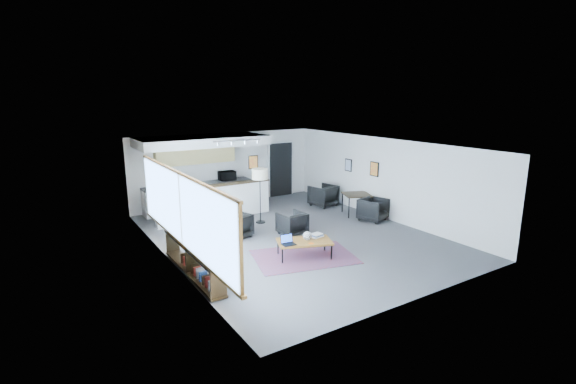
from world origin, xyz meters
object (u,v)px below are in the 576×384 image
ceramic_pot (307,236)px  dining_chair_far (323,196)px  dining_chair_near (373,210)px  coffee_table (304,242)px  floor_lamp (260,176)px  armchair_left (236,225)px  book_stack (317,235)px  dining_table (357,196)px  microwave (227,175)px  armchair_right (292,222)px  laptop (288,241)px

ceramic_pot → dining_chair_far: size_ratio=0.31×
dining_chair_near → dining_chair_far: bearing=78.0°
coffee_table → floor_lamp: (0.48, 3.12, 1.10)m
ceramic_pot → dining_chair_near: bearing=21.5°
floor_lamp → dining_chair_near: floor_lamp is taller
coffee_table → armchair_left: (-0.79, 2.24, -0.02)m
armchair_left → ceramic_pot: bearing=93.3°
coffee_table → dining_chair_far: (3.37, 3.69, -0.04)m
book_stack → dining_chair_far: (2.95, 3.63, -0.11)m
coffee_table → dining_table: 4.24m
book_stack → microwave: bearing=89.1°
dining_table → dining_chair_far: size_ratio=1.53×
dining_table → microwave: microwave is taller
coffee_table → ceramic_pot: 0.17m
armchair_left → microwave: microwave is taller
dining_chair_far → microwave: microwave is taller
armchair_left → dining_chair_far: armchair_left is taller
book_stack → armchair_left: armchair_left is taller
dining_table → dining_chair_far: dining_chair_far is taller
armchair_right → microwave: 4.11m
coffee_table → armchair_right: armchair_right is taller
laptop → dining_chair_near: (4.10, 1.37, -0.16)m
coffee_table → ceramic_pot: ceramic_pot is taller
laptop → dining_chair_far: size_ratio=0.46×
laptop → dining_table: (4.10, 2.17, 0.15)m
laptop → book_stack: (0.89, 0.04, -0.02)m
floor_lamp → dining_table: floor_lamp is taller
laptop → armchair_left: bearing=101.5°
armchair_left → armchair_right: (1.48, -0.62, -0.02)m
dining_chair_near → dining_chair_far: 2.32m
coffee_table → dining_chair_far: dining_chair_far is taller
laptop → microwave: 5.76m
coffee_table → armchair_left: armchair_left is taller
book_stack → armchair_left: size_ratio=0.45×
floor_lamp → microwave: 2.56m
armchair_right → dining_chair_near: (2.94, -0.23, -0.02)m
dining_table → microwave: size_ratio=1.93×
coffee_table → book_stack: 0.43m
armchair_right → laptop: bearing=49.6°
laptop → dining_chair_far: dining_chair_far is taller
ceramic_pot → book_stack: ceramic_pot is taller
armchair_left → dining_table: bearing=161.2°
dining_table → dining_chair_near: 0.86m
ceramic_pot → armchair_left: size_ratio=0.29×
coffee_table → book_stack: (0.42, 0.06, 0.08)m
dining_chair_far → laptop: bearing=32.2°
coffee_table → armchair_right: 1.75m
ceramic_pot → armchair_left: (-0.88, 2.24, -0.16)m
laptop → armchair_right: armchair_right is taller
laptop → armchair_left: armchair_left is taller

